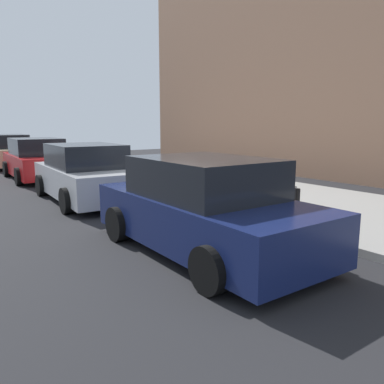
% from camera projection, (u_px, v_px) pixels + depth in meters
% --- Properties ---
extents(ground_plane, '(40.00, 40.00, 0.00)m').
position_uv_depth(ground_plane, '(170.00, 201.00, 10.77)').
color(ground_plane, black).
extents(sidewalk_curb, '(18.00, 5.00, 0.14)m').
position_uv_depth(sidewalk_curb, '(236.00, 190.00, 12.20)').
color(sidewalk_curb, gray).
rests_on(sidewalk_curb, ground_plane).
extents(building_facade_sidewalk_side, '(24.00, 3.00, 11.84)m').
position_uv_depth(building_facade_sidewalk_side, '(355.00, 23.00, 14.60)').
color(building_facade_sidewalk_side, '#936B51').
rests_on(building_facade_sidewalk_side, ground_plane).
extents(suitcase_black_0, '(0.49, 0.20, 0.71)m').
position_uv_depth(suitcase_black_0, '(288.00, 202.00, 8.23)').
color(suitcase_black_0, black).
rests_on(suitcase_black_0, sidewalk_curb).
extents(suitcase_teal_1, '(0.42, 0.23, 0.86)m').
position_uv_depth(suitcase_teal_1, '(269.00, 199.00, 8.72)').
color(suitcase_teal_1, '#0F606B').
rests_on(suitcase_teal_1, sidewalk_curb).
extents(suitcase_olive_2, '(0.35, 0.22, 0.99)m').
position_uv_depth(suitcase_olive_2, '(251.00, 195.00, 9.07)').
color(suitcase_olive_2, '#59601E').
rests_on(suitcase_olive_2, sidewalk_curb).
extents(suitcase_maroon_3, '(0.39, 0.26, 0.81)m').
position_uv_depth(suitcase_maroon_3, '(239.00, 194.00, 9.51)').
color(suitcase_maroon_3, maroon).
rests_on(suitcase_maroon_3, sidewalk_curb).
extents(suitcase_silver_4, '(0.40, 0.21, 0.94)m').
position_uv_depth(suitcase_silver_4, '(224.00, 188.00, 9.87)').
color(suitcase_silver_4, '#9EA0A8').
rests_on(suitcase_silver_4, sidewalk_curb).
extents(suitcase_navy_5, '(0.41, 0.22, 0.82)m').
position_uv_depth(suitcase_navy_5, '(212.00, 185.00, 10.29)').
color(suitcase_navy_5, navy).
rests_on(suitcase_navy_5, sidewalk_curb).
extents(suitcase_red_6, '(0.42, 0.26, 0.68)m').
position_uv_depth(suitcase_red_6, '(199.00, 185.00, 10.70)').
color(suitcase_red_6, red).
rests_on(suitcase_red_6, sidewalk_curb).
extents(fire_hydrant, '(0.39, 0.21, 0.73)m').
position_uv_depth(fire_hydrant, '(186.00, 179.00, 11.32)').
color(fire_hydrant, '#99999E').
rests_on(fire_hydrant, sidewalk_curb).
extents(bollard_post, '(0.17, 0.17, 0.85)m').
position_uv_depth(bollard_post, '(170.00, 176.00, 11.71)').
color(bollard_post, brown).
rests_on(bollard_post, sidewalk_curb).
extents(parked_car_navy_0, '(4.46, 2.17, 1.59)m').
position_uv_depth(parked_car_navy_0, '(204.00, 208.00, 6.39)').
color(parked_car_navy_0, '#141E4C').
rests_on(parked_car_navy_0, ground_plane).
extents(parked_car_silver_1, '(4.60, 2.27, 1.58)m').
position_uv_depth(parked_car_silver_1, '(86.00, 174.00, 10.75)').
color(parked_car_silver_1, '#B2B5BA').
rests_on(parked_car_silver_1, ground_plane).
extents(parked_car_red_2, '(4.53, 2.20, 1.59)m').
position_uv_depth(parked_car_red_2, '(37.00, 160.00, 14.97)').
color(parked_car_red_2, '#AD1619').
rests_on(parked_car_red_2, ground_plane).
extents(parked_car_beige_3, '(4.59, 2.19, 1.62)m').
position_uv_depth(parked_car_beige_3, '(9.00, 152.00, 19.23)').
color(parked_car_beige_3, tan).
rests_on(parked_car_beige_3, ground_plane).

